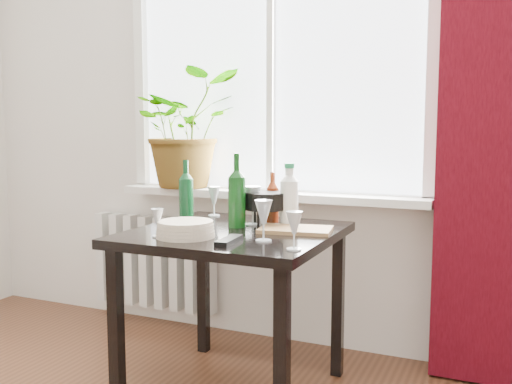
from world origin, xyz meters
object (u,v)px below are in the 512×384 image
at_px(wineglass_front_left, 158,223).
at_px(wine_bottle_left, 186,190).
at_px(potted_plant, 187,129).
at_px(tv_remote, 229,240).
at_px(wineglass_back_center, 253,205).
at_px(plate_stack, 185,229).
at_px(radiator, 154,262).
at_px(wineglass_back_left, 214,201).
at_px(fondue_pot, 266,209).
at_px(table, 235,251).
at_px(cutting_board, 296,230).
at_px(wineglass_far_right, 294,230).
at_px(bottle_amber, 273,197).
at_px(wineglass_front_right, 263,220).
at_px(wine_bottle_right, 237,190).
at_px(cleaning_bottle, 289,194).

bearing_deg(wineglass_front_left, wine_bottle_left, 105.57).
bearing_deg(wineglass_front_left, potted_plant, 113.35).
xyz_separation_m(wineglass_front_left, tv_remote, (0.32, 0.01, -0.05)).
height_order(wineglass_back_center, plate_stack, wineglass_back_center).
bearing_deg(wineglass_back_center, plate_stack, -109.56).
relative_size(radiator, plate_stack, 3.32).
bearing_deg(tv_remote, wineglass_back_left, 118.08).
xyz_separation_m(plate_stack, fondue_pot, (0.18, 0.40, 0.04)).
xyz_separation_m(radiator, table, (0.85, -0.63, 0.27)).
height_order(radiator, plate_stack, plate_stack).
bearing_deg(fondue_pot, wineglass_back_left, 153.01).
xyz_separation_m(wine_bottle_left, cutting_board, (0.59, -0.08, -0.14)).
xyz_separation_m(radiator, wineglass_back_center, (0.87, -0.49, 0.45)).
height_order(wineglass_back_center, cutting_board, wineglass_back_center).
bearing_deg(wineglass_far_right, bottle_amber, 119.48).
relative_size(wineglass_back_center, wineglass_front_left, 1.57).
relative_size(radiator, wineglass_back_left, 5.25).
bearing_deg(wineglass_back_center, tv_remote, -78.62).
bearing_deg(fondue_pot, wineglass_front_left, -127.97).
bearing_deg(table, wineglass_back_center, 81.91).
bearing_deg(wineglass_far_right, cutting_board, 109.07).
xyz_separation_m(wineglass_back_left, fondue_pot, (0.34, -0.14, -0.00)).
height_order(potted_plant, tv_remote, potted_plant).
bearing_deg(bottle_amber, table, -104.88).
relative_size(wineglass_front_right, tv_remote, 0.93).
relative_size(wine_bottle_right, wineglass_back_center, 1.82).
height_order(cleaning_bottle, plate_stack, cleaning_bottle).
bearing_deg(wineglass_back_center, bottle_amber, 67.48).
bearing_deg(table, wineglass_far_right, -36.76).
distance_m(wine_bottle_left, tv_remote, 0.61).
relative_size(potted_plant, tv_remote, 3.70).
relative_size(radiator, wineglass_far_right, 5.52).
distance_m(potted_plant, plate_stack, 1.04).
height_order(potted_plant, wine_bottle_left, potted_plant).
bearing_deg(potted_plant, cleaning_bottle, -28.18).
xyz_separation_m(cleaning_bottle, tv_remote, (-0.08, -0.45, -0.13)).
bearing_deg(tv_remote, wine_bottle_left, 131.88).
relative_size(bottle_amber, wineglass_back_left, 1.56).
xyz_separation_m(potted_plant, wineglass_back_left, (0.33, -0.30, -0.36)).
height_order(table, tv_remote, tv_remote).
height_order(wineglass_far_right, wineglass_back_center, wineglass_back_center).
bearing_deg(wineglass_front_left, wineglass_back_center, 60.34).
bearing_deg(wine_bottle_left, table, -24.18).
height_order(radiator, wineglass_back_left, wineglass_back_left).
bearing_deg(wineglass_front_right, fondue_pot, 111.76).
xyz_separation_m(bottle_amber, fondue_pot, (0.00, -0.09, -0.04)).
relative_size(bottle_amber, tv_remote, 1.34).
distance_m(potted_plant, bottle_amber, 0.81).
bearing_deg(wineglass_front_right, wineglass_back_left, 134.45).
bearing_deg(wineglass_far_right, fondue_pot, 123.90).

